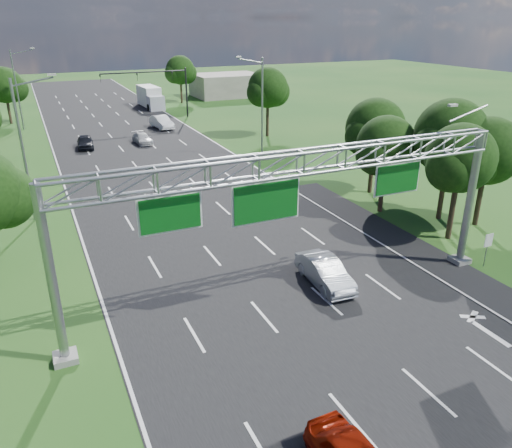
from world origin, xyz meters
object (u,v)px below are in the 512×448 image
silver_sedan (325,272)px  box_truck (150,97)px  sign_gantry (302,175)px  traffic_signal (162,82)px  regulatory_sign (488,243)px

silver_sedan → box_truck: size_ratio=0.52×
sign_gantry → box_truck: 64.19m
sign_gantry → traffic_signal: 53.51m
sign_gantry → silver_sedan: 6.66m
regulatory_sign → silver_sedan: regulatory_sign is taller
traffic_signal → box_truck: 11.12m
sign_gantry → silver_sedan: bearing=25.2°
regulatory_sign → box_truck: 64.68m
silver_sedan → box_truck: bearing=88.6°
silver_sedan → traffic_signal: bearing=88.2°
sign_gantry → regulatory_sign: 13.25m
regulatory_sign → box_truck: size_ratio=0.24×
traffic_signal → silver_sedan: 52.32m
silver_sedan → box_truck: (5.34, 62.41, 0.82)m
traffic_signal → silver_sedan: traffic_signal is taller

